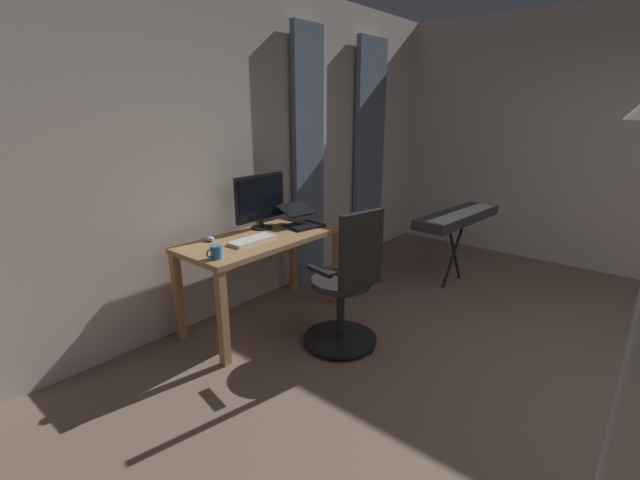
{
  "coord_description": "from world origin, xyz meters",
  "views": [
    {
      "loc": [
        2.62,
        -0.39,
        1.72
      ],
      "look_at": [
        0.38,
        -2.27,
        0.83
      ],
      "focal_mm": 24.02,
      "sensor_mm": 36.0,
      "label": 1
    }
  ],
  "objects_px": {
    "office_chair": "(347,287)",
    "computer_keyboard": "(252,240)",
    "desk": "(263,249)",
    "laptop": "(301,219)",
    "computer_mouse": "(210,239)",
    "mug_tea": "(216,252)",
    "piano_keyboard": "(458,218)",
    "computer_monitor": "(260,199)"
  },
  "relations": [
    {
      "from": "computer_monitor",
      "to": "laptop",
      "type": "bearing_deg",
      "value": 142.78
    },
    {
      "from": "computer_keyboard",
      "to": "laptop",
      "type": "distance_m",
      "value": 0.6
    },
    {
      "from": "computer_keyboard",
      "to": "piano_keyboard",
      "type": "distance_m",
      "value": 2.12
    },
    {
      "from": "desk",
      "to": "laptop",
      "type": "distance_m",
      "value": 0.48
    },
    {
      "from": "computer_keyboard",
      "to": "computer_mouse",
      "type": "height_order",
      "value": "computer_mouse"
    },
    {
      "from": "office_chair",
      "to": "computer_keyboard",
      "type": "height_order",
      "value": "office_chair"
    },
    {
      "from": "computer_mouse",
      "to": "mug_tea",
      "type": "height_order",
      "value": "mug_tea"
    },
    {
      "from": "office_chair",
      "to": "computer_keyboard",
      "type": "xyz_separation_m",
      "value": [
        0.24,
        -0.74,
        0.27
      ]
    },
    {
      "from": "piano_keyboard",
      "to": "computer_keyboard",
      "type": "bearing_deg",
      "value": -18.69
    },
    {
      "from": "office_chair",
      "to": "computer_keyboard",
      "type": "bearing_deg",
      "value": 118.89
    },
    {
      "from": "desk",
      "to": "computer_mouse",
      "type": "bearing_deg",
      "value": -32.17
    },
    {
      "from": "computer_keyboard",
      "to": "mug_tea",
      "type": "bearing_deg",
      "value": 14.21
    },
    {
      "from": "computer_keyboard",
      "to": "piano_keyboard",
      "type": "relative_size",
      "value": 0.32
    },
    {
      "from": "office_chair",
      "to": "computer_monitor",
      "type": "xyz_separation_m",
      "value": [
        -0.08,
        -0.98,
        0.51
      ]
    },
    {
      "from": "laptop",
      "to": "piano_keyboard",
      "type": "bearing_deg",
      "value": 158.14
    },
    {
      "from": "office_chair",
      "to": "mug_tea",
      "type": "bearing_deg",
      "value": 146.92
    },
    {
      "from": "desk",
      "to": "mug_tea",
      "type": "xyz_separation_m",
      "value": [
        0.57,
        0.15,
        0.15
      ]
    },
    {
      "from": "computer_keyboard",
      "to": "mug_tea",
      "type": "distance_m",
      "value": 0.43
    },
    {
      "from": "laptop",
      "to": "mug_tea",
      "type": "xyz_separation_m",
      "value": [
        1.01,
        0.14,
        -0.01
      ]
    },
    {
      "from": "computer_mouse",
      "to": "laptop",
      "type": "bearing_deg",
      "value": 163.36
    },
    {
      "from": "computer_keyboard",
      "to": "laptop",
      "type": "bearing_deg",
      "value": -177.09
    },
    {
      "from": "laptop",
      "to": "mug_tea",
      "type": "bearing_deg",
      "value": 18.08
    },
    {
      "from": "mug_tea",
      "to": "computer_monitor",
      "type": "bearing_deg",
      "value": -154.79
    },
    {
      "from": "desk",
      "to": "computer_monitor",
      "type": "height_order",
      "value": "computer_monitor"
    },
    {
      "from": "computer_keyboard",
      "to": "laptop",
      "type": "xyz_separation_m",
      "value": [
        -0.6,
        -0.03,
        0.04
      ]
    },
    {
      "from": "computer_monitor",
      "to": "office_chair",
      "type": "bearing_deg",
      "value": 85.6
    },
    {
      "from": "computer_mouse",
      "to": "piano_keyboard",
      "type": "relative_size",
      "value": 0.08
    },
    {
      "from": "desk",
      "to": "computer_keyboard",
      "type": "relative_size",
      "value": 3.56
    },
    {
      "from": "desk",
      "to": "mug_tea",
      "type": "relative_size",
      "value": 11.04
    },
    {
      "from": "computer_mouse",
      "to": "office_chair",
      "type": "bearing_deg",
      "value": 113.74
    },
    {
      "from": "computer_monitor",
      "to": "laptop",
      "type": "distance_m",
      "value": 0.4
    },
    {
      "from": "laptop",
      "to": "computer_monitor",
      "type": "bearing_deg",
      "value": -26.79
    },
    {
      "from": "laptop",
      "to": "computer_mouse",
      "type": "xyz_separation_m",
      "value": [
        0.79,
        -0.24,
        -0.04
      ]
    },
    {
      "from": "laptop",
      "to": "mug_tea",
      "type": "relative_size",
      "value": 3.3
    },
    {
      "from": "computer_monitor",
      "to": "computer_keyboard",
      "type": "height_order",
      "value": "computer_monitor"
    },
    {
      "from": "office_chair",
      "to": "computer_mouse",
      "type": "distance_m",
      "value": 1.13
    },
    {
      "from": "computer_mouse",
      "to": "piano_keyboard",
      "type": "distance_m",
      "value": 2.42
    },
    {
      "from": "office_chair",
      "to": "laptop",
      "type": "distance_m",
      "value": 0.9
    },
    {
      "from": "desk",
      "to": "mug_tea",
      "type": "bearing_deg",
      "value": 15.19
    },
    {
      "from": "desk",
      "to": "piano_keyboard",
      "type": "relative_size",
      "value": 1.13
    },
    {
      "from": "office_chair",
      "to": "computer_mouse",
      "type": "xyz_separation_m",
      "value": [
        0.44,
        -1.01,
        0.28
      ]
    },
    {
      "from": "computer_keyboard",
      "to": "laptop",
      "type": "relative_size",
      "value": 0.94
    }
  ]
}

